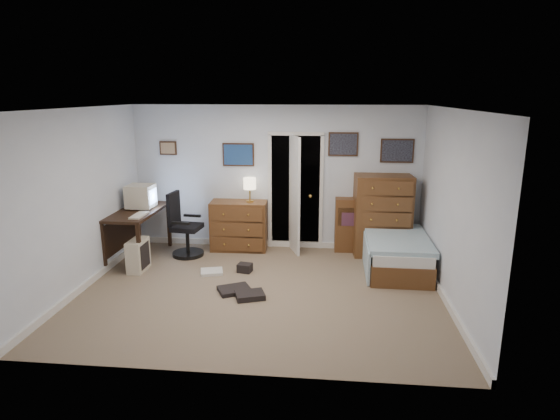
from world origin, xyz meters
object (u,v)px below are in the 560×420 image
Objects in this scene: low_dresser at (239,225)px; tall_dresser at (382,215)px; computer_desk at (132,221)px; bed at (395,250)px; office_chair at (184,231)px.

tall_dresser is (2.45, -0.02, 0.26)m from low_dresser.
tall_dresser reaches higher than computer_desk.
computer_desk is at bearing -175.22° from tall_dresser.
bed is at bearing -15.97° from low_dresser.
tall_dresser is at bearing 105.07° from bed.
computer_desk is 4.30m from bed.
tall_dresser is at bearing 8.75° from computer_desk.
bed is (4.28, -0.01, -0.36)m from computer_desk.
office_chair is (0.80, 0.20, -0.21)m from computer_desk.
low_dresser is (0.87, 0.42, 0.01)m from office_chair.
computer_desk is 0.80× the size of bed.
bed is (0.16, -0.61, -0.41)m from tall_dresser.
low_dresser reaches higher than computer_desk.
office_chair reaches higher than low_dresser.
low_dresser is at bearing 32.77° from office_chair.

